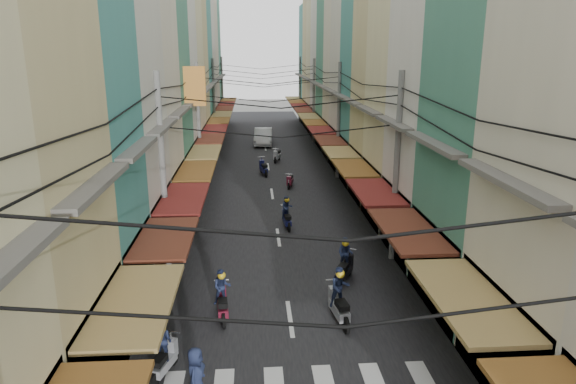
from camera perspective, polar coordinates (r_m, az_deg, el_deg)
name	(u,v)px	position (r m, az deg, el deg)	size (l,w,h in m)	color
ground	(286,293)	(20.04, -0.20, -11.11)	(160.00, 160.00, 0.00)	slate
road	(269,173)	(38.94, -2.13, 2.18)	(10.00, 80.00, 0.02)	black
sidewalk_left	(182,174)	(39.28, -11.66, 2.01)	(3.00, 80.00, 0.06)	gray
sidewalk_right	(354,171)	(39.67, 7.30, 2.34)	(3.00, 80.00, 0.06)	gray
building_row_left	(144,37)	(35.10, -15.69, 16.26)	(7.80, 67.67, 23.70)	silver
building_row_right	(390,43)	(35.51, 11.31, 15.91)	(7.80, 68.98, 22.59)	teal
utility_poles	(271,89)	(33.00, -1.96, 11.34)	(10.20, 66.13, 8.20)	slate
white_car	(263,145)	(50.59, -2.75, 5.26)	(5.64, 2.21, 1.99)	#BBBBBF
bicycle	(437,257)	(24.14, 16.21, -6.98)	(0.58, 1.55, 1.07)	black
moving_scooters	(281,237)	(24.04, -0.76, -5.02)	(6.72, 30.78, 2.00)	black
parked_scooters	(432,315)	(18.15, 15.69, -13.03)	(13.00, 14.56, 0.99)	black
pedestrians	(181,229)	(24.07, -11.77, -4.04)	(12.55, 23.94, 2.25)	#2B202B
market_umbrella	(555,304)	(16.18, 27.51, -10.98)	(2.41, 2.41, 2.54)	#B2B2B7
traffic_sign	(452,263)	(18.73, 17.74, -7.55)	(0.10, 0.57, 2.62)	slate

